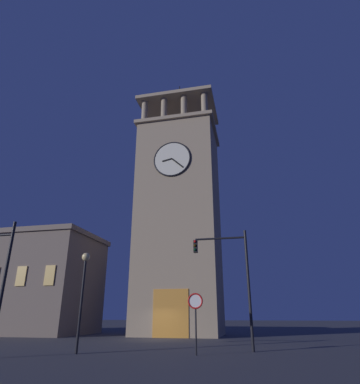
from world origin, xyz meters
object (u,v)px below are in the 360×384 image
(no_horn_sign, at_px, (195,306))
(traffic_signal_near, at_px, (231,270))
(street_lamp, at_px, (83,281))
(clocktower, at_px, (179,219))

(no_horn_sign, bearing_deg, traffic_signal_near, -128.25)
(street_lamp, xyz_separation_m, no_horn_sign, (-5.99, -0.65, -1.27))
(traffic_signal_near, bearing_deg, street_lamp, 20.38)
(traffic_signal_near, distance_m, street_lamp, 8.30)
(clocktower, height_order, street_lamp, clocktower)
(street_lamp, bearing_deg, traffic_signal_near, -159.62)
(clocktower, height_order, traffic_signal_near, clocktower)
(traffic_signal_near, xyz_separation_m, street_lamp, (7.75, 2.88, -0.76))
(clocktower, xyz_separation_m, no_horn_sign, (-4.32, 15.47, -9.22))
(traffic_signal_near, height_order, street_lamp, traffic_signal_near)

